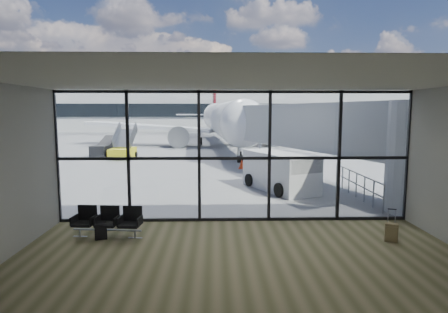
{
  "coord_description": "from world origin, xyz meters",
  "views": [
    {
      "loc": [
        -0.66,
        -12.65,
        3.78
      ],
      "look_at": [
        -0.28,
        3.0,
        1.9
      ],
      "focal_mm": 30.0,
      "sensor_mm": 36.0,
      "label": 1
    }
  ],
  "objects_px": {
    "suitcase": "(391,232)",
    "service_van": "(281,171)",
    "backpack": "(101,231)",
    "seating_row": "(108,220)",
    "mobile_stairs": "(123,151)",
    "belt_loader": "(103,149)",
    "airliner": "(224,120)"
  },
  "relations": [
    {
      "from": "suitcase",
      "to": "belt_loader",
      "type": "relative_size",
      "value": 0.26
    },
    {
      "from": "seating_row",
      "to": "mobile_stairs",
      "type": "relative_size",
      "value": 0.62
    },
    {
      "from": "seating_row",
      "to": "belt_loader",
      "type": "height_order",
      "value": "belt_loader"
    },
    {
      "from": "backpack",
      "to": "belt_loader",
      "type": "xyz_separation_m",
      "value": [
        -6.15,
        21.18,
        0.31
      ]
    },
    {
      "from": "suitcase",
      "to": "mobile_stairs",
      "type": "bearing_deg",
      "value": 143.18
    },
    {
      "from": "backpack",
      "to": "service_van",
      "type": "height_order",
      "value": "service_van"
    },
    {
      "from": "suitcase",
      "to": "mobile_stairs",
      "type": "xyz_separation_m",
      "value": [
        -12.62,
        19.99,
        0.27
      ]
    },
    {
      "from": "airliner",
      "to": "mobile_stairs",
      "type": "bearing_deg",
      "value": -127.45
    },
    {
      "from": "airliner",
      "to": "mobile_stairs",
      "type": "height_order",
      "value": "airliner"
    },
    {
      "from": "seating_row",
      "to": "backpack",
      "type": "xyz_separation_m",
      "value": [
        -0.15,
        -0.28,
        -0.26
      ]
    },
    {
      "from": "backpack",
      "to": "belt_loader",
      "type": "height_order",
      "value": "belt_loader"
    },
    {
      "from": "backpack",
      "to": "suitcase",
      "type": "bearing_deg",
      "value": -17.22
    },
    {
      "from": "seating_row",
      "to": "service_van",
      "type": "xyz_separation_m",
      "value": [
        6.44,
        6.63,
        0.42
      ]
    },
    {
      "from": "seating_row",
      "to": "service_van",
      "type": "height_order",
      "value": "service_van"
    },
    {
      "from": "backpack",
      "to": "airliner",
      "type": "distance_m",
      "value": 32.79
    },
    {
      "from": "airliner",
      "to": "belt_loader",
      "type": "height_order",
      "value": "airliner"
    },
    {
      "from": "airliner",
      "to": "belt_loader",
      "type": "relative_size",
      "value": 9.88
    },
    {
      "from": "service_van",
      "to": "belt_loader",
      "type": "relative_size",
      "value": 1.23
    },
    {
      "from": "seating_row",
      "to": "mobile_stairs",
      "type": "distance_m",
      "value": 19.76
    },
    {
      "from": "suitcase",
      "to": "airliner",
      "type": "bearing_deg",
      "value": 118.09
    },
    {
      "from": "seating_row",
      "to": "belt_loader",
      "type": "distance_m",
      "value": 21.84
    },
    {
      "from": "seating_row",
      "to": "airliner",
      "type": "xyz_separation_m",
      "value": [
        4.25,
        32.11,
        2.35
      ]
    },
    {
      "from": "airliner",
      "to": "mobile_stairs",
      "type": "distance_m",
      "value": 15.55
    },
    {
      "from": "suitcase",
      "to": "seating_row",
      "type": "bearing_deg",
      "value": -163.81
    },
    {
      "from": "belt_loader",
      "to": "mobile_stairs",
      "type": "relative_size",
      "value": 1.09
    },
    {
      "from": "service_van",
      "to": "backpack",
      "type": "bearing_deg",
      "value": -157.58
    },
    {
      "from": "suitcase",
      "to": "service_van",
      "type": "bearing_deg",
      "value": 125.74
    },
    {
      "from": "seating_row",
      "to": "suitcase",
      "type": "xyz_separation_m",
      "value": [
        8.38,
        -0.69,
        -0.22
      ]
    },
    {
      "from": "seating_row",
      "to": "backpack",
      "type": "distance_m",
      "value": 0.41
    },
    {
      "from": "suitcase",
      "to": "service_van",
      "type": "xyz_separation_m",
      "value": [
        -1.94,
        7.33,
        0.64
      ]
    },
    {
      "from": "airliner",
      "to": "seating_row",
      "type": "bearing_deg",
      "value": -101.46
    },
    {
      "from": "airliner",
      "to": "service_van",
      "type": "xyz_separation_m",
      "value": [
        2.18,
        -25.48,
        -1.93
      ]
    }
  ]
}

